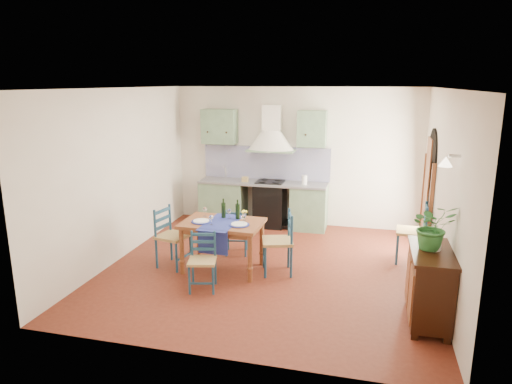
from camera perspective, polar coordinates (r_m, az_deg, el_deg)
floor at (r=7.36m, az=1.50°, el=-9.52°), size 5.00×5.00×0.00m
back_wall at (r=9.29m, az=1.82°, el=2.18°), size 5.00×0.96×2.80m
right_wall at (r=7.13m, az=22.04°, el=0.02°), size 0.26×5.00×2.80m
left_wall at (r=7.85m, az=-16.55°, el=2.10°), size 0.04×5.00×2.80m
ceiling at (r=6.77m, az=1.65°, el=12.88°), size 5.00×5.00×0.01m
dining_table at (r=7.10m, az=-4.21°, el=-4.45°), size 1.25×0.94×1.10m
chair_near at (r=6.57m, az=-6.70°, el=-8.51°), size 0.46×0.46×0.82m
chair_far at (r=7.81m, az=-2.47°, el=-4.82°), size 0.45×0.45×0.82m
chair_left at (r=7.41m, az=-10.54°, el=-5.47°), size 0.53×0.53×0.96m
chair_right at (r=7.04m, az=2.98°, el=-6.23°), size 0.56×0.56×0.98m
chair_spare at (r=7.85m, az=19.11°, el=-4.76°), size 0.50×0.50×1.00m
sideboard at (r=6.02m, az=20.83°, el=-10.66°), size 0.50×1.05×0.94m
potted_plant at (r=5.83m, az=21.20°, el=-4.03°), size 0.62×0.57×0.57m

